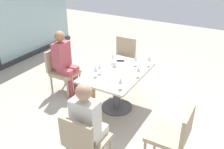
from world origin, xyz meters
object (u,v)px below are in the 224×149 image
at_px(wine_glass_0, 113,56).
at_px(wine_glass_3, 136,58).
at_px(wine_glass_6, 96,69).
at_px(wine_glass_2, 149,59).
at_px(dining_table_main, 117,81).
at_px(person_near_window, 64,60).
at_px(person_side_end, 89,122).
at_px(handbag_2, 87,92).
at_px(chair_far_right, 123,56).
at_px(wine_glass_1, 120,81).
at_px(chair_near_window, 61,68).
at_px(wine_glass_4, 100,66).
at_px(chair_front_left, 174,133).
at_px(chair_side_end, 84,140).
at_px(coffee_cup, 115,64).
at_px(cell_phone_on_table, 120,61).
at_px(handbag_0, 84,88).
at_px(wine_glass_5, 138,69).

relative_size(wine_glass_0, wine_glass_3, 1.00).
bearing_deg(wine_glass_6, wine_glass_2, -35.93).
distance_m(dining_table_main, person_near_window, 1.16).
bearing_deg(person_side_end, dining_table_main, 13.82).
distance_m(wine_glass_6, handbag_2, 0.88).
xyz_separation_m(dining_table_main, wine_glass_2, (0.50, -0.37, 0.31)).
bearing_deg(chair_far_right, person_side_end, -161.79).
xyz_separation_m(dining_table_main, person_near_window, (-0.00, 1.15, 0.15)).
relative_size(wine_glass_1, wine_glass_3, 1.00).
height_order(chair_near_window, wine_glass_6, wine_glass_6).
bearing_deg(wine_glass_4, chair_far_right, 11.31).
distance_m(chair_front_left, wine_glass_4, 1.63).
relative_size(chair_near_window, wine_glass_4, 4.70).
bearing_deg(wine_glass_4, handbag_2, 67.32).
bearing_deg(wine_glass_3, chair_side_end, -174.61).
height_order(chair_near_window, wine_glass_2, wine_glass_2).
bearing_deg(person_near_window, chair_far_right, -29.14).
relative_size(chair_near_window, coffee_cup, 9.67).
xyz_separation_m(person_near_window, cell_phone_on_table, (0.42, -0.99, 0.03)).
height_order(dining_table_main, wine_glass_4, wine_glass_4).
height_order(chair_far_right, wine_glass_0, wine_glass_0).
height_order(person_near_window, wine_glass_4, person_near_window).
bearing_deg(person_near_window, person_side_end, -132.28).
distance_m(cell_phone_on_table, handbag_0, 0.92).
height_order(person_near_window, person_side_end, same).
bearing_deg(dining_table_main, wine_glass_2, -36.57).
distance_m(chair_far_right, handbag_0, 1.16).
height_order(wine_glass_0, wine_glass_5, same).
distance_m(dining_table_main, coffee_cup, 0.32).
bearing_deg(chair_side_end, wine_glass_0, 18.14).
distance_m(cell_phone_on_table, handbag_2, 0.88).
bearing_deg(person_near_window, handbag_0, -73.77).
distance_m(person_side_end, handbag_0, 1.91).
distance_m(wine_glass_6, cell_phone_on_table, 0.76).
relative_size(wine_glass_1, wine_glass_6, 1.00).
bearing_deg(handbag_0, wine_glass_2, -90.94).
bearing_deg(chair_near_window, wine_glass_4, -100.87).
distance_m(coffee_cup, handbag_2, 0.83).
height_order(wine_glass_1, wine_glass_4, same).
relative_size(dining_table_main, cell_phone_on_table, 8.95).
bearing_deg(cell_phone_on_table, dining_table_main, 172.86).
bearing_deg(wine_glass_6, wine_glass_3, -27.91).
bearing_deg(wine_glass_3, dining_table_main, 158.50).
xyz_separation_m(chair_near_window, person_side_end, (-1.34, -1.59, 0.20)).
bearing_deg(handbag_2, person_near_window, 94.22).
relative_size(wine_glass_6, cell_phone_on_table, 1.28).
height_order(chair_far_right, coffee_cup, chair_far_right).
relative_size(wine_glass_3, coffee_cup, 2.06).
xyz_separation_m(chair_front_left, wine_glass_0, (1.06, 1.49, 0.37)).
bearing_deg(handbag_2, chair_side_end, -138.76).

